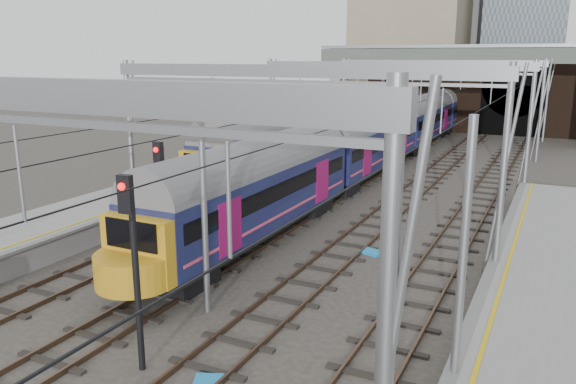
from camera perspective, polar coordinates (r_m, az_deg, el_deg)
The scene contains 12 objects.
ground at distance 17.62m, azimuth -11.91°, elevation -14.29°, with size 160.00×160.00×0.00m, color #38332D.
platform_left at distance 25.94m, azimuth -26.57°, elevation -4.92°, with size 4.32×55.00×1.12m.
tracks at distance 29.97m, azimuth 5.92°, elevation -2.21°, with size 14.40×80.00×0.22m.
overhead_line at distance 35.04m, azimuth 9.95°, elevation 10.83°, with size 16.80×80.00×8.00m.
retaining_wall at distance 64.70m, azimuth 18.86°, elevation 9.53°, with size 28.00×2.75×9.00m.
overbridge at distance 58.94m, azimuth 16.91°, elevation 12.20°, with size 28.00×3.00×9.25m.
train_main at distance 46.46m, azimuth 11.23°, elevation 6.31°, with size 2.73×63.20×4.72m.
train_second at distance 60.60m, azimuth 10.98°, elevation 8.18°, with size 3.07×70.98×5.19m.
signal_near_left at distance 20.55m, azimuth -12.60°, elevation -0.42°, with size 0.40×0.48×5.27m.
signal_near_centre at distance 14.82m, azimuth -15.48°, elevation -5.90°, with size 0.39×0.48×5.36m.
equip_cover_a at distance 15.38m, azimuth -8.06°, elevation -18.39°, with size 0.74×0.52×0.09m, color #1C8CD2.
equip_cover_b at distance 24.24m, azimuth 8.49°, elevation -6.07°, with size 0.93×0.66×0.11m, color #1C8CD2.
Camera 1 is at (9.87, -12.10, 8.17)m, focal length 35.00 mm.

